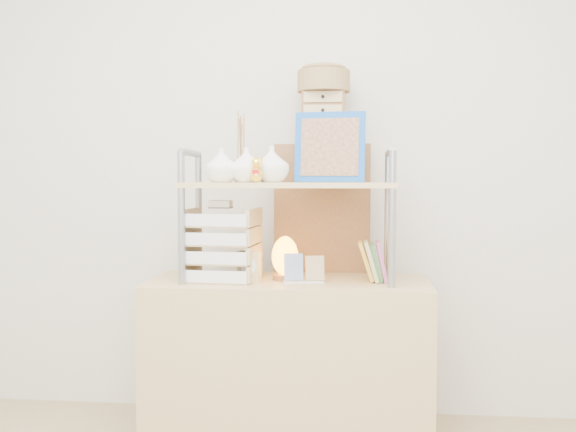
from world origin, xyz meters
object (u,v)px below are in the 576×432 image
object	(u,v)px
desk	(289,366)
letter_tray	(221,249)
cabinet	(323,284)
salt_lamp	(285,258)

from	to	relation	value
desk	letter_tray	size ratio (longest dim) A/B	3.47
desk	letter_tray	bearing A→B (deg)	-173.65
letter_tray	cabinet	bearing A→B (deg)	43.66
letter_tray	salt_lamp	world-z (taller)	letter_tray
desk	salt_lamp	xyz separation A→B (m)	(-0.02, 0.01, 0.47)
letter_tray	salt_lamp	distance (m)	0.28
cabinet	letter_tray	xyz separation A→B (m)	(-0.42, -0.40, 0.21)
salt_lamp	letter_tray	bearing A→B (deg)	-170.74
letter_tray	salt_lamp	size ratio (longest dim) A/B	1.82
cabinet	salt_lamp	xyz separation A→B (m)	(-0.15, -0.36, 0.17)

